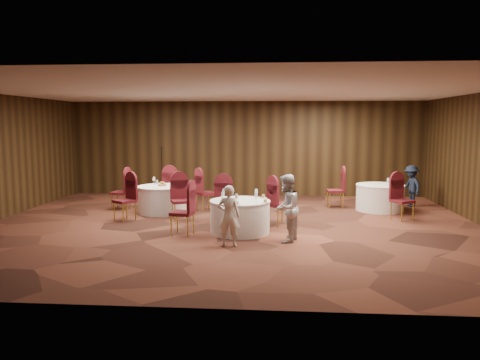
# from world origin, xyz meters

# --- Properties ---
(ground) EXTENTS (12.00, 12.00, 0.00)m
(ground) POSITION_xyz_m (0.00, 0.00, 0.00)
(ground) COLOR black
(ground) RESTS_ON ground
(room_shell) EXTENTS (12.00, 12.00, 12.00)m
(room_shell) POSITION_xyz_m (0.00, 0.00, 1.96)
(room_shell) COLOR silver
(room_shell) RESTS_ON ground
(table_main) EXTENTS (1.36, 1.36, 0.74)m
(table_main) POSITION_xyz_m (0.26, -0.63, 0.38)
(table_main) COLOR white
(table_main) RESTS_ON ground
(table_left) EXTENTS (1.38, 1.38, 0.74)m
(table_left) POSITION_xyz_m (-2.06, 1.62, 0.38)
(table_left) COLOR white
(table_left) RESTS_ON ground
(table_right) EXTENTS (1.34, 1.34, 0.74)m
(table_right) POSITION_xyz_m (4.00, 2.40, 0.38)
(table_right) COLOR white
(table_right) RESTS_ON ground
(chairs_main) EXTENTS (2.82, 2.09, 1.00)m
(chairs_main) POSITION_xyz_m (-0.02, -0.01, 0.50)
(chairs_main) COLOR #390B0C
(chairs_main) RESTS_ON ground
(chairs_left) EXTENTS (3.10, 2.96, 1.00)m
(chairs_left) POSITION_xyz_m (-2.10, 1.63, 0.50)
(chairs_left) COLOR #390B0C
(chairs_left) RESTS_ON ground
(chairs_right) EXTENTS (2.11, 2.33, 1.00)m
(chairs_right) POSITION_xyz_m (3.54, 1.96, 0.50)
(chairs_right) COLOR #390B0C
(chairs_right) RESTS_ON ground
(tabletop_main) EXTENTS (1.08, 1.13, 0.22)m
(tabletop_main) POSITION_xyz_m (0.41, -0.72, 0.84)
(tabletop_main) COLOR silver
(tabletop_main) RESTS_ON table_main
(tabletop_left) EXTENTS (0.79, 0.80, 0.22)m
(tabletop_left) POSITION_xyz_m (-2.05, 1.62, 0.82)
(tabletop_left) COLOR silver
(tabletop_left) RESTS_ON table_left
(tabletop_right) EXTENTS (0.08, 0.08, 0.22)m
(tabletop_right) POSITION_xyz_m (4.16, 2.16, 0.90)
(tabletop_right) COLOR silver
(tabletop_right) RESTS_ON table_right
(mic_stand) EXTENTS (0.24, 0.24, 1.73)m
(mic_stand) POSITION_xyz_m (-2.55, 3.58, 0.51)
(mic_stand) COLOR black
(mic_stand) RESTS_ON ground
(woman_a) EXTENTS (0.47, 0.32, 1.24)m
(woman_a) POSITION_xyz_m (0.13, -1.80, 0.62)
(woman_a) COLOR silver
(woman_a) RESTS_ON ground
(woman_b) EXTENTS (0.71, 0.81, 1.41)m
(woman_b) POSITION_xyz_m (1.28, -1.34, 0.71)
(woman_b) COLOR silver
(woman_b) RESTS_ON ground
(man_c) EXTENTS (0.67, 0.89, 1.23)m
(man_c) POSITION_xyz_m (5.06, 3.14, 0.61)
(man_c) COLOR black
(man_c) RESTS_ON ground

